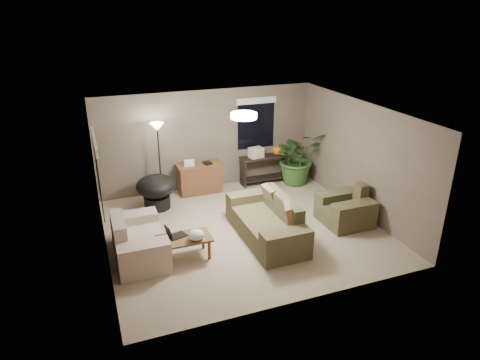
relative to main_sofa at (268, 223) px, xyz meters
name	(u,v)px	position (x,y,z in m)	size (l,w,h in m)	color
room_shell	(244,174)	(-0.36, 0.43, 0.96)	(5.50, 5.50, 5.50)	tan
main_sofa	(268,223)	(0.00, 0.00, 0.00)	(0.95, 2.20, 0.85)	brown
throw_pillows	(280,206)	(0.26, 0.00, 0.36)	(0.38, 1.38, 0.47)	#8C7251
loveseat	(138,242)	(-2.56, 0.17, 0.00)	(0.90, 1.60, 0.85)	beige
armchair	(346,210)	(1.81, -0.04, 0.00)	(0.95, 1.00, 0.85)	brown
coffee_table	(184,241)	(-1.76, -0.18, 0.06)	(1.00, 0.55, 0.42)	brown
laptop	(173,234)	(-1.93, -0.08, 0.19)	(0.41, 0.32, 0.24)	black
plastic_bag	(196,235)	(-1.56, -0.33, 0.23)	(0.29, 0.26, 0.20)	white
desk	(200,178)	(-0.67, 2.63, 0.08)	(1.10, 0.50, 0.75)	brown
desk_papers	(193,163)	(-0.83, 2.62, 0.51)	(0.70, 0.30, 0.12)	silver
console_table	(265,167)	(1.08, 2.61, 0.14)	(1.30, 0.40, 0.75)	black
pumpkin	(277,151)	(1.43, 2.61, 0.57)	(0.27, 0.27, 0.22)	orange
cardboard_box	(256,153)	(0.83, 2.61, 0.58)	(0.34, 0.26, 0.26)	beige
papasan_chair	(156,189)	(-1.85, 2.11, 0.17)	(1.16, 1.16, 0.80)	black
floor_lamp	(158,136)	(-1.66, 2.51, 1.30)	(0.32, 0.32, 1.91)	black
ceiling_fixture	(244,116)	(-0.36, 0.43, 2.15)	(0.50, 0.50, 0.10)	white
houseplant	(297,163)	(1.89, 2.35, 0.25)	(1.27, 1.41, 1.10)	#2D5923
cat_scratching_post	(343,206)	(1.99, 0.29, -0.08)	(0.32, 0.32, 0.50)	tan
window_left	(96,161)	(-3.08, 0.73, 1.49)	(0.05, 1.56, 1.33)	black
window_back	(256,115)	(0.94, 2.91, 1.49)	(1.06, 0.05, 1.33)	black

